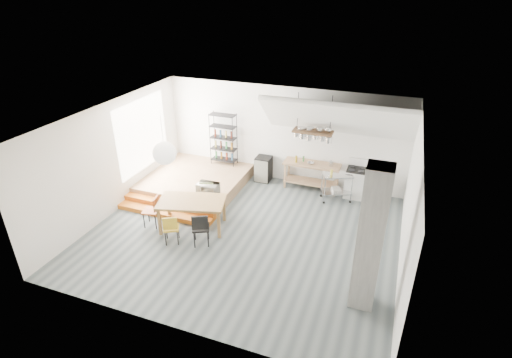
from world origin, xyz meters
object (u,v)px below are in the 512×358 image
at_px(stove, 355,182).
at_px(mini_fridge, 263,169).
at_px(dining_table, 192,204).
at_px(rolling_cart, 337,183).

relative_size(stove, mini_fridge, 1.38).
xyz_separation_m(dining_table, rolling_cart, (3.40, 2.90, -0.18)).
bearing_deg(mini_fridge, dining_table, -104.07).
distance_m(dining_table, mini_fridge, 3.52).
bearing_deg(rolling_cart, dining_table, -162.91).
height_order(stove, dining_table, stove).
xyz_separation_m(stove, dining_table, (-3.91, -3.36, 0.27)).
height_order(rolling_cart, mini_fridge, rolling_cart).
xyz_separation_m(stove, mini_fridge, (-3.06, 0.04, -0.06)).
relative_size(rolling_cart, mini_fridge, 1.18).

